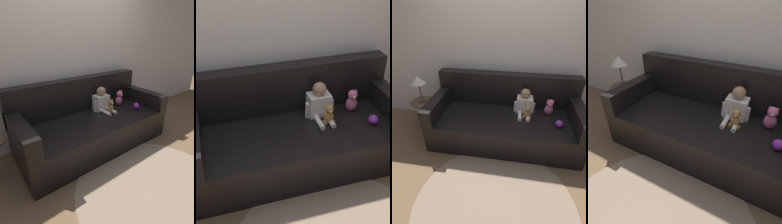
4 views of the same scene
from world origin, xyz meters
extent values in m
plane|color=brown|center=(0.00, 0.00, 0.00)|extent=(12.00, 12.00, 0.00)
cube|color=silver|center=(0.00, 0.56, 1.30)|extent=(8.00, 0.05, 2.60)
cube|color=black|center=(0.00, 0.00, 0.22)|extent=(2.17, 0.95, 0.44)
cube|color=black|center=(0.00, 0.38, 0.70)|extent=(2.17, 0.18, 0.51)
cube|color=black|center=(-1.00, 0.00, 0.56)|extent=(0.16, 0.95, 0.24)
cube|color=black|center=(1.00, 0.00, 0.56)|extent=(0.16, 0.95, 0.24)
cube|color=white|center=(0.28, 0.18, 0.56)|extent=(0.23, 0.17, 0.24)
sphere|color=#A37A5B|center=(0.28, 0.18, 0.74)|extent=(0.14, 0.14, 0.14)
cylinder|color=white|center=(0.22, -0.01, 0.47)|extent=(0.05, 0.21, 0.05)
cylinder|color=white|center=(0.34, -0.01, 0.47)|extent=(0.05, 0.21, 0.05)
cylinder|color=white|center=(0.15, 0.16, 0.52)|extent=(0.05, 0.05, 0.17)
cylinder|color=white|center=(0.41, 0.16, 0.52)|extent=(0.05, 0.05, 0.17)
ellipsoid|color=#AD7A3D|center=(0.32, 0.00, 0.51)|extent=(0.10, 0.08, 0.13)
sphere|color=#AD7A3D|center=(0.32, 0.00, 0.60)|extent=(0.08, 0.08, 0.08)
sphere|color=#AD7A3D|center=(0.30, 0.00, 0.63)|extent=(0.02, 0.02, 0.02)
sphere|color=#AD7A3D|center=(0.35, 0.00, 0.63)|extent=(0.02, 0.02, 0.02)
sphere|color=beige|center=(0.32, -0.04, 0.60)|extent=(0.03, 0.03, 0.03)
cylinder|color=#AD7A3D|center=(0.28, -0.02, 0.46)|extent=(0.03, 0.05, 0.03)
cylinder|color=#AD7A3D|center=(0.37, -0.02, 0.46)|extent=(0.03, 0.05, 0.03)
ellipsoid|color=#DB6699|center=(0.64, 0.15, 0.52)|extent=(0.12, 0.10, 0.16)
sphere|color=#DB6699|center=(0.64, 0.14, 0.64)|extent=(0.10, 0.10, 0.10)
sphere|color=#DB6699|center=(0.60, 0.14, 0.68)|extent=(0.03, 0.03, 0.03)
sphere|color=#DB6699|center=(0.67, 0.14, 0.68)|extent=(0.03, 0.03, 0.03)
sphere|color=beige|center=(0.64, 0.10, 0.63)|extent=(0.03, 0.03, 0.03)
sphere|color=purple|center=(0.75, -0.14, 0.49)|extent=(0.10, 0.10, 0.10)
cylinder|color=gray|center=(0.02, -1.13, 0.01)|extent=(1.77, 1.77, 0.01)
camera|label=1|loc=(-1.33, -1.84, 1.55)|focal=28.00mm
camera|label=2|loc=(-0.76, -2.37, 2.27)|focal=50.00mm
camera|label=3|loc=(0.13, -2.14, 1.90)|focal=28.00mm
camera|label=4|loc=(0.56, -1.53, 1.56)|focal=28.00mm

